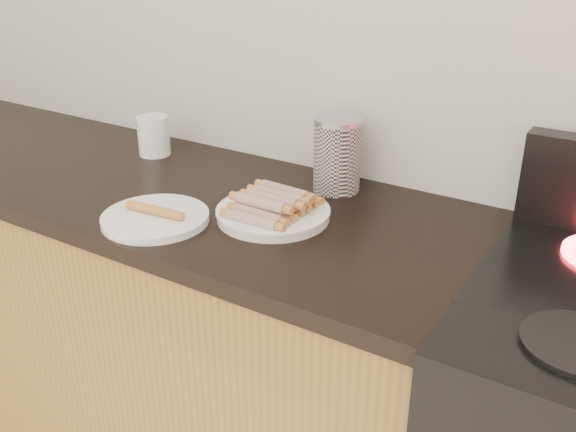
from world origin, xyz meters
The scene contains 9 objects.
wall_back centered at (0.00, 2.00, 1.30)m, with size 4.00×0.04×2.60m, color silver.
cabinet_base centered at (-0.70, 1.69, 0.43)m, with size 2.20×0.59×0.86m, color olive.
counter_slab centered at (-0.70, 1.69, 0.88)m, with size 2.20×0.62×0.04m, color black.
main_plate centered at (-0.07, 1.67, 0.91)m, with size 0.26×0.26×0.02m, color white.
side_plate centered at (-0.28, 1.51, 0.91)m, with size 0.24×0.24×0.02m, color white.
hotdog_pile centered at (-0.07, 1.67, 0.94)m, with size 0.12×0.20×0.05m.
plain_sausages centered at (-0.28, 1.51, 0.93)m, with size 0.14×0.03×0.02m.
canister centered at (-0.03, 1.89, 0.99)m, with size 0.12×0.12×0.19m.
mug centered at (-0.60, 1.85, 0.96)m, with size 0.09×0.09×0.11m, color white.
Camera 1 is at (0.66, 0.57, 1.52)m, focal length 40.00 mm.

